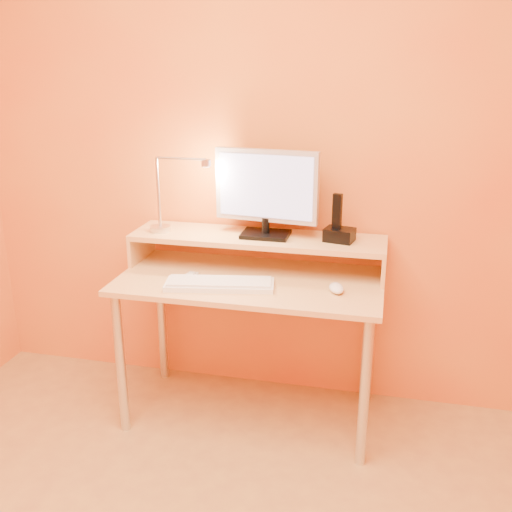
% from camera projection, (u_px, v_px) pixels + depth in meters
% --- Properties ---
extents(wall_back, '(3.00, 0.04, 2.50)m').
position_uv_depth(wall_back, '(265.00, 151.00, 2.77)').
color(wall_back, orange).
rests_on(wall_back, floor).
extents(desk_leg_fl, '(0.04, 0.04, 0.69)m').
position_uv_depth(desk_leg_fl, '(121.00, 364.00, 2.65)').
color(desk_leg_fl, silver).
rests_on(desk_leg_fl, floor).
extents(desk_leg_fr, '(0.04, 0.04, 0.69)m').
position_uv_depth(desk_leg_fr, '(364.00, 393.00, 2.42)').
color(desk_leg_fr, silver).
rests_on(desk_leg_fr, floor).
extents(desk_leg_bl, '(0.04, 0.04, 0.69)m').
position_uv_depth(desk_leg_bl, '(162.00, 319.00, 3.11)').
color(desk_leg_bl, silver).
rests_on(desk_leg_bl, floor).
extents(desk_leg_br, '(0.04, 0.04, 0.69)m').
position_uv_depth(desk_leg_br, '(370.00, 340.00, 2.88)').
color(desk_leg_br, silver).
rests_on(desk_leg_br, floor).
extents(desk_lower, '(1.20, 0.60, 0.02)m').
position_uv_depth(desk_lower, '(250.00, 281.00, 2.65)').
color(desk_lower, '#DEAE66').
rests_on(desk_lower, floor).
extents(shelf_riser_left, '(0.02, 0.30, 0.14)m').
position_uv_depth(shelf_riser_left, '(142.00, 246.00, 2.89)').
color(shelf_riser_left, '#DEAE66').
rests_on(shelf_riser_left, desk_lower).
extents(shelf_riser_right, '(0.02, 0.30, 0.14)m').
position_uv_depth(shelf_riser_right, '(384.00, 264.00, 2.64)').
color(shelf_riser_right, '#DEAE66').
rests_on(shelf_riser_right, desk_lower).
extents(desk_shelf, '(1.20, 0.30, 0.02)m').
position_uv_depth(desk_shelf, '(257.00, 238.00, 2.74)').
color(desk_shelf, '#DEAE66').
rests_on(desk_shelf, desk_lower).
extents(monitor_foot, '(0.22, 0.16, 0.02)m').
position_uv_depth(monitor_foot, '(266.00, 234.00, 2.72)').
color(monitor_foot, black).
rests_on(monitor_foot, desk_shelf).
extents(monitor_neck, '(0.04, 0.04, 0.07)m').
position_uv_depth(monitor_neck, '(266.00, 225.00, 2.71)').
color(monitor_neck, black).
rests_on(monitor_neck, monitor_foot).
extents(monitor_panel, '(0.49, 0.09, 0.33)m').
position_uv_depth(monitor_panel, '(266.00, 186.00, 2.66)').
color(monitor_panel, '#B1B0B8').
rests_on(monitor_panel, monitor_neck).
extents(monitor_back, '(0.44, 0.06, 0.28)m').
position_uv_depth(monitor_back, '(267.00, 185.00, 2.68)').
color(monitor_back, black).
rests_on(monitor_back, monitor_panel).
extents(monitor_screen, '(0.44, 0.05, 0.29)m').
position_uv_depth(monitor_screen, '(266.00, 187.00, 2.64)').
color(monitor_screen, '#9FA5DC').
rests_on(monitor_screen, monitor_panel).
extents(lamp_base, '(0.10, 0.10, 0.02)m').
position_uv_depth(lamp_base, '(160.00, 229.00, 2.80)').
color(lamp_base, silver).
rests_on(lamp_base, desk_shelf).
extents(lamp_post, '(0.01, 0.01, 0.33)m').
position_uv_depth(lamp_post, '(158.00, 192.00, 2.74)').
color(lamp_post, silver).
rests_on(lamp_post, lamp_base).
extents(lamp_arm, '(0.24, 0.01, 0.01)m').
position_uv_depth(lamp_arm, '(181.00, 159.00, 2.66)').
color(lamp_arm, silver).
rests_on(lamp_arm, lamp_post).
extents(lamp_head, '(0.04, 0.04, 0.03)m').
position_uv_depth(lamp_head, '(206.00, 163.00, 2.64)').
color(lamp_head, silver).
rests_on(lamp_head, lamp_arm).
extents(lamp_bulb, '(0.03, 0.03, 0.00)m').
position_uv_depth(lamp_bulb, '(206.00, 166.00, 2.65)').
color(lamp_bulb, '#FFEAC6').
rests_on(lamp_bulb, lamp_head).
extents(phone_dock, '(0.15, 0.13, 0.06)m').
position_uv_depth(phone_dock, '(339.00, 235.00, 2.64)').
color(phone_dock, black).
rests_on(phone_dock, desk_shelf).
extents(phone_handset, '(0.04, 0.03, 0.16)m').
position_uv_depth(phone_handset, '(337.00, 211.00, 2.61)').
color(phone_handset, black).
rests_on(phone_handset, phone_dock).
extents(phone_led, '(0.01, 0.00, 0.04)m').
position_uv_depth(phone_led, '(348.00, 239.00, 2.58)').
color(phone_led, '#1235FF').
rests_on(phone_led, phone_dock).
extents(keyboard, '(0.49, 0.23, 0.02)m').
position_uv_depth(keyboard, '(220.00, 285.00, 2.54)').
color(keyboard, white).
rests_on(keyboard, desk_lower).
extents(mouse, '(0.09, 0.12, 0.04)m').
position_uv_depth(mouse, '(336.00, 288.00, 2.48)').
color(mouse, silver).
rests_on(mouse, desk_lower).
extents(remote_control, '(0.07, 0.17, 0.02)m').
position_uv_depth(remote_control, '(186.00, 280.00, 2.60)').
color(remote_control, white).
rests_on(remote_control, desk_lower).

